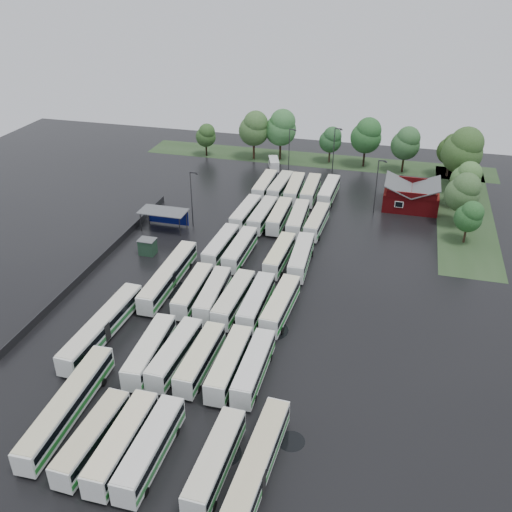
% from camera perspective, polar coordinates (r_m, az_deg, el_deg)
% --- Properties ---
extents(ground, '(160.00, 160.00, 0.00)m').
position_cam_1_polar(ground, '(78.19, -3.72, -5.51)').
color(ground, black).
rests_on(ground, ground).
extents(brick_building, '(10.07, 8.60, 5.39)m').
position_cam_1_polar(brick_building, '(111.96, 15.21, 5.63)').
color(brick_building, maroon).
rests_on(brick_building, ground).
extents(wash_shed, '(8.20, 4.20, 3.58)m').
position_cam_1_polar(wash_shed, '(100.36, -9.16, 4.27)').
color(wash_shed, '#2D2D30').
rests_on(wash_shed, ground).
extents(utility_hut, '(2.70, 2.20, 2.62)m').
position_cam_1_polar(utility_hut, '(93.05, -10.79, 0.93)').
color(utility_hut, '#193423').
rests_on(utility_hut, ground).
extents(grass_strip_north, '(80.00, 10.00, 0.01)m').
position_cam_1_polar(grass_strip_north, '(134.66, 5.93, 9.54)').
color(grass_strip_north, '#273F1F').
rests_on(grass_strip_north, ground).
extents(grass_strip_east, '(10.00, 50.00, 0.01)m').
position_cam_1_polar(grass_strip_east, '(113.36, 20.13, 4.10)').
color(grass_strip_east, '#273F1F').
rests_on(grass_strip_east, ground).
extents(west_fence, '(0.10, 50.00, 1.20)m').
position_cam_1_polar(west_fence, '(92.49, -15.30, -0.31)').
color(west_fence, '#2D2D30').
rests_on(west_fence, ground).
extents(bus_r0c0, '(2.74, 11.24, 3.11)m').
position_cam_1_polar(bus_r0c0, '(60.44, -16.05, -17.02)').
color(bus_r0c0, silver).
rests_on(bus_r0c0, ground).
extents(bus_r0c1, '(2.54, 11.76, 3.27)m').
position_cam_1_polar(bus_r0c1, '(59.16, -13.21, -17.67)').
color(bus_r0c1, silver).
rests_on(bus_r0c1, ground).
extents(bus_r0c2, '(2.53, 11.69, 3.25)m').
position_cam_1_polar(bus_r0c2, '(58.14, -10.52, -18.35)').
color(bus_r0c2, silver).
rests_on(bus_r0c2, ground).
extents(bus_r0c4, '(2.67, 11.45, 3.17)m').
position_cam_1_polar(bus_r0c4, '(56.41, -4.09, -19.76)').
color(bus_r0c4, silver).
rests_on(bus_r0c4, ground).
extents(bus_r1c0, '(3.02, 11.72, 3.23)m').
position_cam_1_polar(bus_r1c0, '(69.31, -10.56, -9.30)').
color(bus_r1c0, silver).
rests_on(bus_r1c0, ground).
extents(bus_r1c1, '(2.89, 11.46, 3.17)m').
position_cam_1_polar(bus_r1c1, '(68.50, -8.09, -9.62)').
color(bus_r1c1, silver).
rests_on(bus_r1c1, ground).
extents(bus_r1c2, '(2.54, 11.25, 3.12)m').
position_cam_1_polar(bus_r1c2, '(67.46, -5.58, -10.16)').
color(bus_r1c2, silver).
rests_on(bus_r1c2, ground).
extents(bus_r1c3, '(2.53, 11.56, 3.21)m').
position_cam_1_polar(bus_r1c3, '(66.44, -2.67, -10.69)').
color(bus_r1c3, silver).
rests_on(bus_r1c3, ground).
extents(bus_r1c4, '(2.48, 11.36, 3.16)m').
position_cam_1_polar(bus_r1c4, '(65.95, -0.21, -11.04)').
color(bus_r1c4, silver).
rests_on(bus_r1c4, ground).
extents(bus_r2c0, '(2.65, 11.34, 3.14)m').
position_cam_1_polar(bus_r2c0, '(79.67, -6.33, -3.44)').
color(bus_r2c0, silver).
rests_on(bus_r2c0, ground).
extents(bus_r2c1, '(2.91, 11.30, 3.12)m').
position_cam_1_polar(bus_r2c1, '(78.61, -4.33, -3.84)').
color(bus_r2c1, silver).
rests_on(bus_r2c1, ground).
extents(bus_r2c2, '(2.89, 11.68, 3.23)m').
position_cam_1_polar(bus_r2c2, '(77.40, -2.23, -4.29)').
color(bus_r2c2, silver).
rests_on(bus_r2c2, ground).
extents(bus_r2c3, '(2.47, 11.52, 3.20)m').
position_cam_1_polar(bus_r2c3, '(76.75, 0.03, -4.59)').
color(bus_r2c3, silver).
rests_on(bus_r2c3, ground).
extents(bus_r2c4, '(3.07, 11.83, 3.26)m').
position_cam_1_polar(bus_r2c4, '(76.13, 2.47, -4.90)').
color(bus_r2c4, silver).
rests_on(bus_r2c4, ground).
extents(bus_r3c0, '(2.79, 11.46, 3.17)m').
position_cam_1_polar(bus_r3c0, '(90.88, -3.51, 1.02)').
color(bus_r3c0, silver).
rests_on(bus_r3c0, ground).
extents(bus_r3c1, '(2.66, 11.54, 3.20)m').
position_cam_1_polar(bus_r3c1, '(89.67, -1.60, 0.67)').
color(bus_r3c1, silver).
rests_on(bus_r3c1, ground).
extents(bus_r3c3, '(2.78, 11.26, 3.11)m').
position_cam_1_polar(bus_r3c3, '(88.16, 2.38, 0.10)').
color(bus_r3c3, silver).
rests_on(bus_r3c3, ground).
extents(bus_r3c4, '(2.97, 11.83, 3.27)m').
position_cam_1_polar(bus_r3c4, '(87.66, 4.53, -0.09)').
color(bus_r3c4, silver).
rests_on(bus_r3c4, ground).
extents(bus_r4c0, '(2.88, 11.43, 3.16)m').
position_cam_1_polar(bus_r4c0, '(102.12, -1.03, 4.33)').
color(bus_r4c0, silver).
rests_on(bus_r4c0, ground).
extents(bus_r4c1, '(2.77, 11.58, 3.21)m').
position_cam_1_polar(bus_r4c1, '(101.27, 0.68, 4.13)').
color(bus_r4c1, silver).
rests_on(bus_r4c1, ground).
extents(bus_r4c2, '(2.48, 11.27, 3.13)m').
position_cam_1_polar(bus_r4c2, '(101.07, 2.36, 4.02)').
color(bus_r4c2, silver).
rests_on(bus_r4c2, ground).
extents(bus_r4c3, '(2.94, 11.73, 3.24)m').
position_cam_1_polar(bus_r4c3, '(99.93, 4.21, 3.71)').
color(bus_r4c3, silver).
rests_on(bus_r4c3, ground).
extents(bus_r4c4, '(2.81, 11.31, 3.12)m').
position_cam_1_polar(bus_r4c4, '(99.42, 6.09, 3.44)').
color(bus_r4c4, silver).
rests_on(bus_r4c4, ground).
extents(bus_r5c0, '(2.48, 11.59, 3.22)m').
position_cam_1_polar(bus_r5c0, '(114.13, 0.90, 7.05)').
color(bus_r5c0, silver).
rests_on(bus_r5c0, ground).
extents(bus_r5c1, '(2.92, 11.48, 3.17)m').
position_cam_1_polar(bus_r5c1, '(113.90, 2.46, 6.97)').
color(bus_r5c1, silver).
rests_on(bus_r5c1, ground).
extents(bus_r5c2, '(3.00, 11.82, 3.26)m').
position_cam_1_polar(bus_r5c2, '(112.72, 3.86, 6.72)').
color(bus_r5c2, silver).
rests_on(bus_r5c2, ground).
extents(bus_r5c3, '(2.76, 11.69, 3.24)m').
position_cam_1_polar(bus_r5c3, '(112.44, 5.49, 6.58)').
color(bus_r5c3, silver).
rests_on(bus_r5c3, ground).
extents(bus_r5c4, '(2.77, 11.60, 3.21)m').
position_cam_1_polar(bus_r5c4, '(112.35, 7.30, 6.45)').
color(bus_r5c4, silver).
rests_on(bus_r5c4, ground).
extents(artic_bus_west_a, '(2.93, 16.81, 3.11)m').
position_cam_1_polar(artic_bus_west_a, '(64.49, -18.29, -13.95)').
color(artic_bus_west_a, silver).
rests_on(artic_bus_west_a, ground).
extents(artic_bus_west_b, '(2.60, 17.23, 3.19)m').
position_cam_1_polar(artic_bus_west_b, '(83.52, -8.72, -1.95)').
color(artic_bus_west_b, silver).
rests_on(artic_bus_west_b, ground).
extents(artic_bus_west_c, '(2.98, 17.09, 3.16)m').
position_cam_1_polar(artic_bus_west_c, '(74.63, -15.09, -6.83)').
color(artic_bus_west_c, silver).
rests_on(artic_bus_west_c, ground).
extents(artic_bus_east, '(3.09, 17.08, 3.15)m').
position_cam_1_polar(artic_bus_east, '(55.41, -0.21, -20.83)').
color(artic_bus_east, silver).
rests_on(artic_bus_east, ground).
extents(minibus, '(3.55, 5.75, 2.36)m').
position_cam_1_polar(minibus, '(127.81, 1.79, 9.24)').
color(minibus, white).
rests_on(minibus, ground).
extents(tree_north_0, '(4.68, 4.68, 7.75)m').
position_cam_1_polar(tree_north_0, '(135.75, -5.01, 11.95)').
color(tree_north_0, black).
rests_on(tree_north_0, ground).
extents(tree_north_1, '(6.85, 6.85, 11.35)m').
position_cam_1_polar(tree_north_1, '(132.37, -0.16, 12.67)').
color(tree_north_1, '#3A2216').
rests_on(tree_north_1, ground).
extents(tree_north_2, '(7.12, 7.12, 11.80)m').
position_cam_1_polar(tree_north_2, '(132.12, 2.55, 12.74)').
color(tree_north_2, '#2F2012').
rests_on(tree_north_2, ground).
extents(tree_north_3, '(5.05, 5.05, 8.37)m').
position_cam_1_polar(tree_north_3, '(131.78, 7.51, 11.48)').
color(tree_north_3, '#3C281E').
rests_on(tree_north_3, ground).
extents(tree_north_4, '(6.76, 6.76, 11.19)m').
position_cam_1_polar(tree_north_4, '(129.80, 11.02, 11.78)').
color(tree_north_4, black).
rests_on(tree_north_4, ground).
extents(tree_north_5, '(6.18, 6.18, 10.24)m').
position_cam_1_polar(tree_north_5, '(128.35, 14.80, 10.88)').
color(tree_north_5, black).
rests_on(tree_north_5, ground).
extents(tree_north_6, '(5.76, 5.76, 9.54)m').
position_cam_1_polar(tree_north_6, '(128.62, 19.01, 10.09)').
color(tree_north_6, '#36261C').
rests_on(tree_north_6, ground).
extents(tree_east_0, '(4.57, 4.57, 7.57)m').
position_cam_1_polar(tree_east_0, '(99.68, 20.58, 3.74)').
color(tree_east_0, '#322317').
rests_on(tree_east_0, ground).
extents(tree_east_1, '(5.98, 5.98, 9.91)m').
position_cam_1_polar(tree_east_1, '(105.23, 20.04, 6.04)').
color(tree_east_1, black).
rests_on(tree_east_1, ground).
extents(tree_east_2, '(5.54, 5.54, 9.17)m').
position_cam_1_polar(tree_east_2, '(113.43, 20.33, 7.33)').
color(tree_east_2, '#352110').
rests_on(tree_east_2, ground).
extents(tree_east_3, '(7.97, 7.97, 13.20)m').
position_cam_1_polar(tree_east_3, '(120.66, 20.04, 9.93)').
color(tree_east_3, '#3B2614').
rests_on(tree_east_3, ground).
extents(tree_east_4, '(6.15, 6.15, 10.18)m').
position_cam_1_polar(tree_east_4, '(125.99, 19.49, 9.84)').
color(tree_east_4, black).
rests_on(tree_east_4, ground).
extents(lamp_post_ne, '(1.58, 0.31, 10.25)m').
position_cam_1_polar(lamp_post_ne, '(106.43, 12.04, 7.18)').
color(lamp_post_ne, '#2D2D30').
rests_on(lamp_post_ne, ground).
extents(lamp_post_nw, '(1.57, 0.31, 10.19)m').
position_cam_1_polar(lamp_post_nw, '(99.35, -6.40, 6.05)').
color(lamp_post_nw, '#2D2D30').
rests_on(lamp_post_nw, ground).
extents(lamp_post_back_w, '(1.51, 0.29, 9.82)m').
position_cam_1_polar(lamp_post_back_w, '(124.12, 3.39, 10.75)').
color(lamp_post_back_w, '#2D2D30').
rests_on(lamp_post_back_w, ground).
extents(lamp_post_back_e, '(1.66, 0.32, 10.80)m').
position_cam_1_polar(lamp_post_back_e, '(122.21, 7.85, 10.52)').
color(lamp_post_back_e, '#2D2D30').
rests_on(lamp_post_back_e, ground).
extents(puddle_0, '(4.54, 4.54, 0.01)m').
position_cam_1_polar(puddle_0, '(64.77, -11.23, -14.66)').
color(puddle_0, black).
rests_on(puddle_0, ground).
extents(puddle_1, '(3.67, 3.67, 0.01)m').
position_cam_1_polar(puddle_1, '(59.35, -3.31, -19.06)').
color(puddle_1, black).
rests_on(puddle_1, ground).
extents(puddle_2, '(5.38, 5.38, 0.01)m').
position_cam_1_polar(puddle_2, '(83.70, -8.85, -3.30)').
color(puddle_2, black).
rests_on(puddle_2, ground).
extents(puddle_3, '(4.73, 4.73, 0.01)m').
position_cam_1_polar(puddle_3, '(74.49, 1.44, -7.41)').
color(puddle_3, black).
rests_on(puddle_3, ground).
extents(puddle_4, '(2.84, 2.84, 0.01)m').
position_cam_1_polar(puddle_4, '(60.39, 3.54, -18.00)').
color(puddle_4, black).
rests_on(puddle_4, ground).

